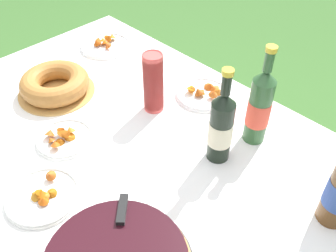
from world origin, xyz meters
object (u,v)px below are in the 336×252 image
(snack_plate_right, at_px, (64,137))
(snack_plate_far, at_px, (105,45))
(snack_plate_left, at_px, (43,196))
(juice_bottle_red, at_px, (221,127))
(snack_plate_near, at_px, (203,93))
(cup_stack, at_px, (153,83))
(bundt_cake, at_px, (55,84))
(serving_knife, at_px, (117,248))
(cider_bottle_green, at_px, (259,107))

(snack_plate_right, distance_m, snack_plate_far, 0.62)
(snack_plate_left, distance_m, snack_plate_far, 0.86)
(juice_bottle_red, height_order, snack_plate_near, juice_bottle_red)
(cup_stack, relative_size, juice_bottle_red, 0.69)
(snack_plate_left, distance_m, snack_plate_right, 0.24)
(bundt_cake, relative_size, snack_plate_near, 1.40)
(juice_bottle_red, height_order, snack_plate_right, juice_bottle_red)
(snack_plate_right, bearing_deg, snack_plate_near, 72.42)
(serving_knife, distance_m, juice_bottle_red, 0.46)
(juice_bottle_red, bearing_deg, cup_stack, 176.29)
(bundt_cake, distance_m, snack_plate_near, 0.57)
(snack_plate_left, relative_size, snack_plate_right, 1.12)
(snack_plate_near, bearing_deg, bundt_cake, -136.81)
(serving_knife, distance_m, cider_bottle_green, 0.61)
(snack_plate_far, bearing_deg, serving_knife, -35.66)
(serving_knife, height_order, juice_bottle_red, juice_bottle_red)
(snack_plate_left, bearing_deg, cup_stack, 98.61)
(bundt_cake, xyz_separation_m, cider_bottle_green, (0.69, 0.33, 0.09))
(juice_bottle_red, xyz_separation_m, snack_plate_left, (-0.24, -0.49, -0.11))
(serving_knife, bearing_deg, snack_plate_far, -169.35)
(serving_knife, bearing_deg, cider_bottle_green, 139.18)
(bundt_cake, height_order, cup_stack, cup_stack)
(serving_knife, distance_m, snack_plate_near, 0.73)
(bundt_cake, xyz_separation_m, juice_bottle_red, (0.66, 0.18, 0.08))
(snack_plate_right, xyz_separation_m, snack_plate_far, (-0.39, 0.47, -0.00))
(serving_knife, distance_m, snack_plate_far, 1.06)
(cup_stack, xyz_separation_m, juice_bottle_red, (0.32, -0.02, 0.01))
(snack_plate_near, distance_m, snack_plate_far, 0.56)
(snack_plate_far, bearing_deg, bundt_cake, -67.51)
(bundt_cake, xyz_separation_m, snack_plate_near, (0.42, 0.39, -0.03))
(juice_bottle_red, bearing_deg, snack_plate_right, -142.54)
(serving_knife, relative_size, juice_bottle_red, 0.87)
(cider_bottle_green, height_order, snack_plate_left, cider_bottle_green)
(snack_plate_near, relative_size, snack_plate_left, 0.97)
(bundt_cake, relative_size, cider_bottle_green, 0.84)
(serving_knife, xyz_separation_m, snack_plate_near, (-0.30, 0.66, -0.05))
(bundt_cake, height_order, cider_bottle_green, cider_bottle_green)
(juice_bottle_red, xyz_separation_m, snack_plate_near, (-0.24, 0.21, -0.11))
(cider_bottle_green, bearing_deg, snack_plate_left, -113.32)
(juice_bottle_red, bearing_deg, cider_bottle_green, 78.48)
(serving_knife, xyz_separation_m, snack_plate_far, (-0.86, 0.62, -0.05))
(bundt_cake, distance_m, juice_bottle_red, 0.69)
(cider_bottle_green, height_order, snack_plate_far, cider_bottle_green)
(snack_plate_near, bearing_deg, cup_stack, -113.28)
(snack_plate_near, height_order, snack_plate_far, snack_plate_far)
(bundt_cake, bearing_deg, cider_bottle_green, 25.96)
(serving_knife, bearing_deg, bundt_cake, -154.41)
(cider_bottle_green, height_order, snack_plate_near, cider_bottle_green)
(serving_knife, height_order, cup_stack, cup_stack)
(cider_bottle_green, xyz_separation_m, snack_plate_near, (-0.27, 0.05, -0.12))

